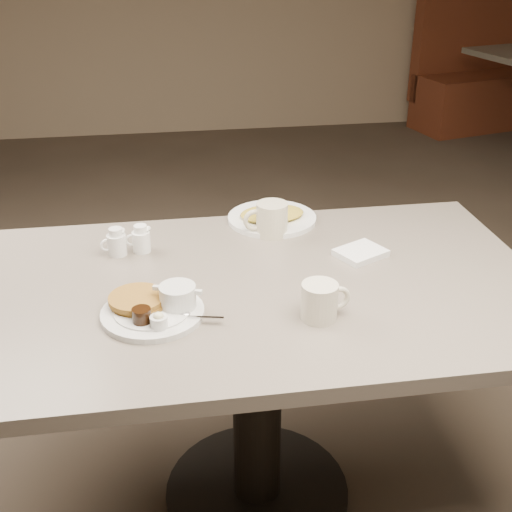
{
  "coord_description": "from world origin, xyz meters",
  "views": [
    {
      "loc": [
        -0.24,
        -1.48,
        1.59
      ],
      "look_at": [
        0.0,
        0.02,
        0.82
      ],
      "focal_mm": 46.64,
      "sensor_mm": 36.0,
      "label": 1
    }
  ],
  "objects": [
    {
      "name": "main_plate",
      "position": [
        -0.26,
        -0.11,
        0.77
      ],
      "size": [
        0.32,
        0.32,
        0.07
      ],
      "color": "silver",
      "rests_on": "diner_table"
    },
    {
      "name": "napkin",
      "position": [
        0.31,
        0.11,
        0.76
      ],
      "size": [
        0.16,
        0.15,
        0.02
      ],
      "color": "white",
      "rests_on": "diner_table"
    },
    {
      "name": "diner_table",
      "position": [
        0.0,
        0.0,
        0.58
      ],
      "size": [
        1.5,
        0.9,
        0.75
      ],
      "color": "slate",
      "rests_on": "ground"
    },
    {
      "name": "creamer_left",
      "position": [
        -0.36,
        0.23,
        0.79
      ],
      "size": [
        0.08,
        0.06,
        0.08
      ],
      "color": "silver",
      "rests_on": "diner_table"
    },
    {
      "name": "coffee_mug_near",
      "position": [
        0.12,
        -0.19,
        0.8
      ],
      "size": [
        0.13,
        0.1,
        0.09
      ],
      "color": "beige",
      "rests_on": "diner_table"
    },
    {
      "name": "creamer_right",
      "position": [
        -0.29,
        0.24,
        0.79
      ],
      "size": [
        0.08,
        0.07,
        0.08
      ],
      "color": "white",
      "rests_on": "diner_table"
    },
    {
      "name": "room",
      "position": [
        0.0,
        0.0,
        1.4
      ],
      "size": [
        7.04,
        8.04,
        2.84
      ],
      "color": "#4C3F33",
      "rests_on": "ground"
    },
    {
      "name": "coffee_mug_far",
      "position": [
        0.09,
        0.29,
        0.8
      ],
      "size": [
        0.13,
        0.09,
        0.1
      ],
      "color": "beige",
      "rests_on": "diner_table"
    },
    {
      "name": "booth_back_right",
      "position": [
        2.57,
        3.74,
        0.41
      ],
      "size": [
        1.53,
        1.68,
        1.12
      ],
      "color": "#612B19",
      "rests_on": "ground"
    },
    {
      "name": "hash_plate",
      "position": [
        0.11,
        0.39,
        0.76
      ],
      "size": [
        0.3,
        0.3,
        0.04
      ],
      "color": "white",
      "rests_on": "diner_table"
    }
  ]
}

